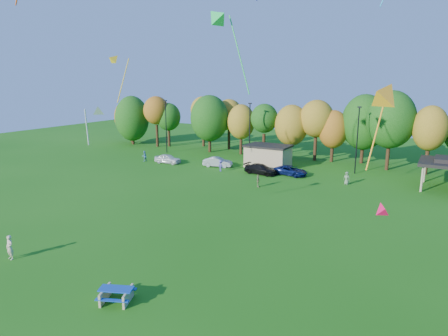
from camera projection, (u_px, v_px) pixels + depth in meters
The scene contains 19 objects.
ground at pixel (159, 320), 21.44m from camera, with size 160.00×160.00×0.00m, color #19600F.
tree_line at pixel (344, 125), 59.31m from camera, with size 93.57×10.55×11.15m.
lamp_posts at pixel (357, 138), 53.40m from camera, with size 64.50×0.25×9.09m.
utility_building at pixel (268, 156), 58.17m from camera, with size 6.30×4.30×3.25m.
picnic_table at pixel (116, 294), 23.11m from camera, with size 2.41×2.23×0.84m.
kite_flyer at pixel (10, 247), 28.47m from camera, with size 0.65×0.43×1.79m, color beige.
car_a at pixel (168, 159), 60.87m from camera, with size 1.66×4.13×1.41m, color white.
car_b at pixel (218, 162), 58.47m from camera, with size 1.48×4.24×1.40m, color #AFAFB5.
car_c at pixel (291, 171), 53.35m from camera, with size 2.08×4.52×1.26m, color #0D1A51.
car_d at pixel (261, 169), 54.01m from camera, with size 1.89×4.66×1.35m, color black.
far_person_1 at pixel (144, 156), 62.38m from camera, with size 0.79×0.62×1.63m, color #548FBA.
far_person_3 at pixel (221, 166), 55.54m from camera, with size 1.03×0.59×1.60m, color #4F49A1.
far_person_4 at pixel (258, 181), 47.49m from camera, with size 0.90×0.38×1.54m, color #7F8551.
far_person_5 at pixel (347, 178), 48.67m from camera, with size 0.78×0.51×1.59m, color #63835A.
kite_3 at pixel (386, 93), 21.86m from camera, with size 2.20×3.52×5.67m.
kite_5 at pixel (216, 17), 33.69m from camera, with size 4.51×2.19×7.57m.
kite_7 at pixel (115, 59), 41.33m from camera, with size 1.35×3.12×5.30m.
kite_8 at pixel (382, 208), 21.52m from camera, with size 1.19×1.31×1.08m.
kite_13 at pixel (98, 110), 29.97m from camera, with size 1.81×1.86×3.40m.
Camera 1 is at (12.46, -14.93, 12.69)m, focal length 32.00 mm.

